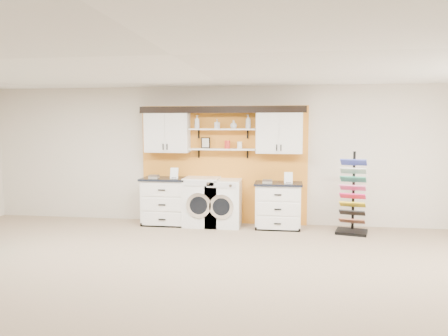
% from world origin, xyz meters
% --- Properties ---
extents(floor, '(10.00, 10.00, 0.00)m').
position_xyz_m(floor, '(0.00, 0.00, 0.00)').
color(floor, gray).
rests_on(floor, ground).
extents(ceiling, '(10.00, 10.00, 0.00)m').
position_xyz_m(ceiling, '(0.00, 0.00, 2.80)').
color(ceiling, white).
rests_on(ceiling, wall_back).
extents(wall_back, '(10.00, 0.00, 10.00)m').
position_xyz_m(wall_back, '(0.00, 4.00, 1.40)').
color(wall_back, beige).
rests_on(wall_back, floor).
extents(accent_panel, '(3.40, 0.07, 2.40)m').
position_xyz_m(accent_panel, '(0.00, 3.96, 1.20)').
color(accent_panel, orange).
rests_on(accent_panel, wall_back).
extents(upper_cabinet_left, '(0.90, 0.35, 0.84)m').
position_xyz_m(upper_cabinet_left, '(-1.13, 3.79, 1.88)').
color(upper_cabinet_left, white).
rests_on(upper_cabinet_left, wall_back).
extents(upper_cabinet_right, '(0.90, 0.35, 0.84)m').
position_xyz_m(upper_cabinet_right, '(1.13, 3.79, 1.88)').
color(upper_cabinet_right, white).
rests_on(upper_cabinet_right, wall_back).
extents(shelf_lower, '(1.32, 0.28, 0.03)m').
position_xyz_m(shelf_lower, '(0.00, 3.80, 1.53)').
color(shelf_lower, white).
rests_on(shelf_lower, wall_back).
extents(shelf_upper, '(1.32, 0.28, 0.03)m').
position_xyz_m(shelf_upper, '(0.00, 3.80, 1.93)').
color(shelf_upper, white).
rests_on(shelf_upper, wall_back).
extents(crown_molding, '(3.30, 0.41, 0.13)m').
position_xyz_m(crown_molding, '(0.00, 3.81, 2.33)').
color(crown_molding, black).
rests_on(crown_molding, wall_back).
extents(picture_frame, '(0.18, 0.02, 0.22)m').
position_xyz_m(picture_frame, '(-0.35, 3.85, 1.66)').
color(picture_frame, black).
rests_on(picture_frame, shelf_lower).
extents(canister_red, '(0.11, 0.11, 0.16)m').
position_xyz_m(canister_red, '(0.10, 3.80, 1.62)').
color(canister_red, red).
rests_on(canister_red, shelf_lower).
extents(canister_cream, '(0.10, 0.10, 0.14)m').
position_xyz_m(canister_cream, '(0.35, 3.80, 1.61)').
color(canister_cream, silver).
rests_on(canister_cream, shelf_lower).
extents(base_cabinet_left, '(0.97, 0.66, 0.95)m').
position_xyz_m(base_cabinet_left, '(-1.13, 3.64, 0.47)').
color(base_cabinet_left, white).
rests_on(base_cabinet_left, floor).
extents(base_cabinet_right, '(0.92, 0.66, 0.90)m').
position_xyz_m(base_cabinet_right, '(1.13, 3.64, 0.45)').
color(base_cabinet_right, white).
rests_on(base_cabinet_right, floor).
extents(washer, '(0.69, 0.71, 0.97)m').
position_xyz_m(washer, '(-0.39, 3.64, 0.49)').
color(washer, white).
rests_on(washer, floor).
extents(dryer, '(0.67, 0.71, 0.94)m').
position_xyz_m(dryer, '(0.05, 3.64, 0.47)').
color(dryer, white).
rests_on(dryer, floor).
extents(sample_rack, '(0.64, 0.58, 1.53)m').
position_xyz_m(sample_rack, '(2.51, 3.42, 0.50)').
color(sample_rack, black).
rests_on(sample_rack, floor).
extents(soap_bottle_a, '(0.14, 0.14, 0.26)m').
position_xyz_m(soap_bottle_a, '(-0.51, 3.80, 2.08)').
color(soap_bottle_a, silver).
rests_on(soap_bottle_a, shelf_upper).
extents(soap_bottle_b, '(0.11, 0.11, 0.19)m').
position_xyz_m(soap_bottle_b, '(-0.10, 3.80, 2.04)').
color(soap_bottle_b, silver).
rests_on(soap_bottle_b, shelf_upper).
extents(soap_bottle_c, '(0.16, 0.16, 0.17)m').
position_xyz_m(soap_bottle_c, '(0.23, 3.80, 2.03)').
color(soap_bottle_c, silver).
rests_on(soap_bottle_c, shelf_upper).
extents(soap_bottle_d, '(0.15, 0.15, 0.27)m').
position_xyz_m(soap_bottle_d, '(0.52, 3.80, 2.08)').
color(soap_bottle_d, silver).
rests_on(soap_bottle_d, shelf_upper).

